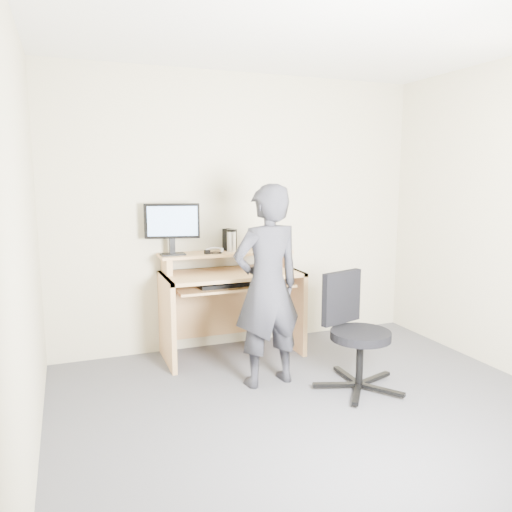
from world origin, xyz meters
TOP-DOWN VIEW (x-y plane):
  - ground at (0.00, 0.00)m, footprint 3.50×3.50m
  - back_wall at (0.00, 1.75)m, footprint 3.50×0.02m
  - ceiling at (0.00, 0.00)m, footprint 3.50×3.50m
  - desk at (-0.20, 1.53)m, footprint 1.20×0.60m
  - monitor at (-0.69, 1.58)m, footprint 0.46×0.14m
  - external_drive at (-0.15, 1.64)m, footprint 0.11×0.14m
  - travel_mug at (-0.15, 1.60)m, footprint 0.10×0.10m
  - smartphone at (0.17, 1.58)m, footprint 0.09×0.14m
  - charger at (-0.39, 1.53)m, footprint 0.05×0.05m
  - headphones at (-0.30, 1.64)m, footprint 0.19×0.19m
  - keyboard at (-0.29, 1.36)m, footprint 0.47×0.21m
  - mouse at (0.13, 1.35)m, footprint 0.11×0.09m
  - office_chair at (0.44, 0.47)m, footprint 0.68×0.65m
  - person at (-0.15, 0.75)m, footprint 0.60×0.43m

SIDE VIEW (x-z plane):
  - ground at x=0.00m, z-range 0.00..0.00m
  - office_chair at x=0.44m, z-range 0.04..0.89m
  - desk at x=-0.20m, z-range 0.09..1.00m
  - keyboard at x=-0.29m, z-range 0.65..0.68m
  - person at x=-0.15m, z-range 0.00..1.53m
  - mouse at x=0.13m, z-range 0.75..0.79m
  - smartphone at x=0.17m, z-range 0.91..0.92m
  - headphones at x=-0.30m, z-range 0.89..0.95m
  - charger at x=-0.39m, z-range 0.91..0.94m
  - travel_mug at x=-0.15m, z-range 0.91..1.09m
  - external_drive at x=-0.15m, z-range 0.91..1.11m
  - monitor at x=-0.69m, z-range 0.95..1.40m
  - back_wall at x=0.00m, z-range 0.00..2.50m
  - ceiling at x=0.00m, z-range 2.49..2.51m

